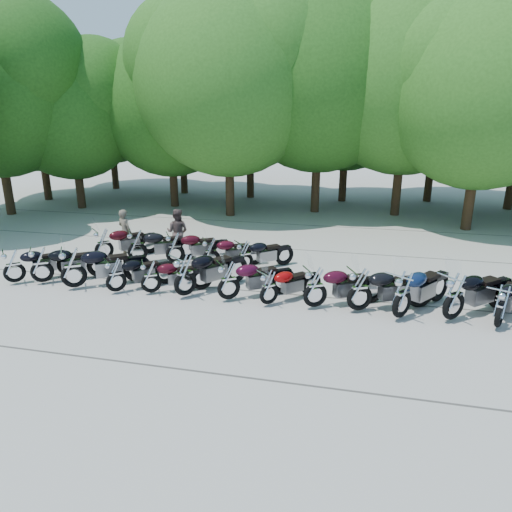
% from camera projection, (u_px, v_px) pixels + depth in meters
% --- Properties ---
extents(ground, '(90.00, 90.00, 0.00)m').
position_uv_depth(ground, '(243.00, 312.00, 12.09)').
color(ground, '#A09A90').
rests_on(ground, ground).
extents(tree_0, '(7.50, 7.50, 9.21)m').
position_uv_depth(tree_0, '(36.00, 104.00, 25.75)').
color(tree_0, '#3A2614').
rests_on(tree_0, ground).
extents(tree_1, '(6.97, 6.97, 8.55)m').
position_uv_depth(tree_1, '(71.00, 111.00, 23.53)').
color(tree_1, '#3A2614').
rests_on(tree_1, ground).
extents(tree_2, '(7.31, 7.31, 8.97)m').
position_uv_depth(tree_2, '(170.00, 106.00, 23.93)').
color(tree_2, '#3A2614').
rests_on(tree_2, ground).
extents(tree_3, '(8.70, 8.70, 10.67)m').
position_uv_depth(tree_3, '(228.00, 83.00, 21.36)').
color(tree_3, '#3A2614').
rests_on(tree_3, ground).
extents(tree_4, '(9.13, 9.13, 11.20)m').
position_uv_depth(tree_4, '(320.00, 77.00, 22.11)').
color(tree_4, '#3A2614').
rests_on(tree_4, ground).
extents(tree_5, '(9.04, 9.04, 11.10)m').
position_uv_depth(tree_5, '(407.00, 78.00, 21.37)').
color(tree_5, '#3A2614').
rests_on(tree_5, ground).
extents(tree_6, '(8.00, 8.00, 9.82)m').
position_uv_depth(tree_6, '(485.00, 92.00, 18.76)').
color(tree_6, '#3A2614').
rests_on(tree_6, ground).
extents(tree_9, '(7.59, 7.59, 9.32)m').
position_uv_depth(tree_9, '(108.00, 104.00, 29.61)').
color(tree_9, '#3A2614').
rests_on(tree_9, ground).
extents(tree_10, '(7.78, 7.78, 9.55)m').
position_uv_depth(tree_10, '(180.00, 101.00, 27.88)').
color(tree_10, '#3A2614').
rests_on(tree_10, ground).
extents(tree_11, '(7.56, 7.56, 9.28)m').
position_uv_depth(tree_11, '(250.00, 103.00, 26.47)').
color(tree_11, '#3A2614').
rests_on(tree_11, ground).
extents(tree_12, '(7.88, 7.88, 9.67)m').
position_uv_depth(tree_12, '(348.00, 99.00, 25.26)').
color(tree_12, '#3A2614').
rests_on(tree_12, ground).
extents(tree_13, '(8.31, 8.31, 10.20)m').
position_uv_depth(tree_13, '(439.00, 93.00, 25.06)').
color(tree_13, '#3A2614').
rests_on(tree_13, ground).
extents(motorcycle_0, '(2.05, 2.00, 1.24)m').
position_uv_depth(motorcycle_0, '(13.00, 265.00, 13.86)').
color(motorcycle_0, black).
rests_on(motorcycle_0, ground).
extents(motorcycle_1, '(2.32, 1.91, 1.32)m').
position_uv_depth(motorcycle_1, '(41.00, 264.00, 13.86)').
color(motorcycle_1, black).
rests_on(motorcycle_1, ground).
extents(motorcycle_2, '(2.57, 2.06, 1.45)m').
position_uv_depth(motorcycle_2, '(73.00, 267.00, 13.40)').
color(motorcycle_2, black).
rests_on(motorcycle_2, ground).
extents(motorcycle_3, '(1.94, 1.93, 1.19)m').
position_uv_depth(motorcycle_3, '(116.00, 274.00, 13.16)').
color(motorcycle_3, black).
rests_on(motorcycle_3, ground).
extents(motorcycle_4, '(2.08, 1.50, 1.15)m').
position_uv_depth(motorcycle_4, '(151.00, 276.00, 13.09)').
color(motorcycle_4, '#34070F').
rests_on(motorcycle_4, ground).
extents(motorcycle_5, '(2.13, 2.51, 1.44)m').
position_uv_depth(motorcycle_5, '(185.00, 274.00, 12.82)').
color(motorcycle_5, black).
rests_on(motorcycle_5, ground).
extents(motorcycle_6, '(2.30, 1.86, 1.30)m').
position_uv_depth(motorcycle_6, '(229.00, 280.00, 12.59)').
color(motorcycle_6, '#38071C').
rests_on(motorcycle_6, ground).
extents(motorcycle_7, '(1.87, 1.87, 1.14)m').
position_uv_depth(motorcycle_7, '(269.00, 286.00, 12.31)').
color(motorcycle_7, '#920506').
rests_on(motorcycle_7, ground).
extents(motorcycle_8, '(2.40, 1.72, 1.32)m').
position_uv_depth(motorcycle_8, '(316.00, 286.00, 12.09)').
color(motorcycle_8, '#340716').
rests_on(motorcycle_8, ground).
extents(motorcycle_9, '(2.53, 1.70, 1.38)m').
position_uv_depth(motorcycle_9, '(360.00, 288.00, 11.86)').
color(motorcycle_9, black).
rests_on(motorcycle_9, ground).
extents(motorcycle_10, '(2.15, 2.53, 1.45)m').
position_uv_depth(motorcycle_10, '(403.00, 293.00, 11.44)').
color(motorcycle_10, '#0D1A3A').
rests_on(motorcycle_10, ground).
extents(motorcycle_11, '(2.42, 2.27, 1.44)m').
position_uv_depth(motorcycle_11, '(455.00, 295.00, 11.33)').
color(motorcycle_11, black).
rests_on(motorcycle_11, ground).
extents(motorcycle_12, '(1.58, 2.31, 1.26)m').
position_uv_depth(motorcycle_12, '(501.00, 305.00, 10.97)').
color(motorcycle_12, black).
rests_on(motorcycle_12, ground).
extents(motorcycle_14, '(2.15, 2.18, 1.33)m').
position_uv_depth(motorcycle_14, '(103.00, 243.00, 16.01)').
color(motorcycle_14, '#34070D').
rests_on(motorcycle_14, ground).
extents(motorcycle_15, '(2.45, 1.72, 1.34)m').
position_uv_depth(motorcycle_15, '(137.00, 245.00, 15.77)').
color(motorcycle_15, black).
rests_on(motorcycle_15, ground).
extents(motorcycle_16, '(2.31, 1.75, 1.29)m').
position_uv_depth(motorcycle_16, '(175.00, 247.00, 15.64)').
color(motorcycle_16, '#34070F').
rests_on(motorcycle_16, ground).
extents(motorcycle_17, '(2.16, 1.58, 1.19)m').
position_uv_depth(motorcycle_17, '(211.00, 252.00, 15.26)').
color(motorcycle_17, '#400816').
rests_on(motorcycle_17, ground).
extents(motorcycle_18, '(2.02, 1.86, 1.19)m').
position_uv_depth(motorcycle_18, '(245.00, 255.00, 14.94)').
color(motorcycle_18, black).
rests_on(motorcycle_18, ground).
extents(rider_0, '(0.73, 0.62, 1.69)m').
position_uv_depth(rider_0, '(125.00, 232.00, 16.78)').
color(rider_0, brown).
rests_on(rider_0, ground).
extents(rider_1, '(0.84, 0.66, 1.72)m').
position_uv_depth(rider_1, '(178.00, 232.00, 16.68)').
color(rider_1, brown).
rests_on(rider_1, ground).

